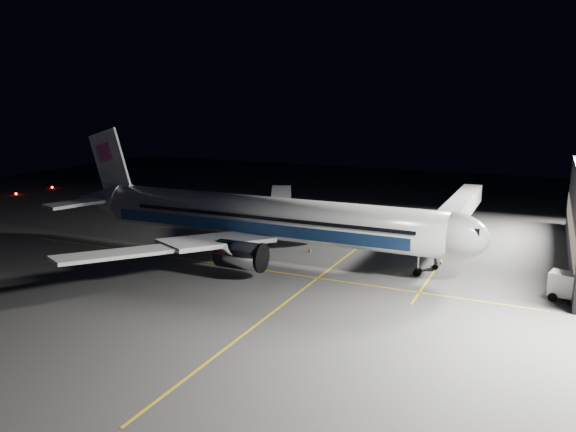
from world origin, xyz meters
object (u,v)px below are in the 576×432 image
(safety_cone_a, at_px, (310,250))
(safety_cone_b, at_px, (254,239))
(airliner, at_px, (258,218))
(baggage_tug, at_px, (247,226))
(safety_cone_c, at_px, (311,239))
(jet_bridge, at_px, (456,212))

(safety_cone_a, distance_m, safety_cone_b, 10.23)
(airliner, xyz_separation_m, baggage_tug, (-8.27, 11.52, -4.41))
(baggage_tug, distance_m, safety_cone_c, 12.08)
(jet_bridge, bearing_deg, safety_cone_b, -157.09)
(baggage_tug, relative_size, safety_cone_c, 4.91)
(airliner, xyz_separation_m, jet_bridge, (23.08, 18.06, -0.58))
(baggage_tug, xyz_separation_m, safety_cone_a, (14.01, -7.25, -0.45))
(jet_bridge, relative_size, baggage_tug, 12.66)
(jet_bridge, height_order, safety_cone_b, jet_bridge)
(safety_cone_b, bearing_deg, baggage_tug, 128.84)
(safety_cone_a, bearing_deg, jet_bridge, 38.51)
(baggage_tug, bearing_deg, safety_cone_c, -27.04)
(airliner, relative_size, baggage_tug, 22.62)
(jet_bridge, relative_size, safety_cone_b, 60.28)
(airliner, height_order, safety_cone_b, airliner)
(airliner, relative_size, safety_cone_c, 111.03)
(safety_cone_b, xyz_separation_m, safety_cone_c, (7.92, 3.32, -0.01))
(jet_bridge, bearing_deg, safety_cone_c, -157.02)
(jet_bridge, xyz_separation_m, safety_cone_b, (-27.31, -11.54, -4.30))
(safety_cone_c, bearing_deg, jet_bridge, 22.98)
(jet_bridge, height_order, safety_cone_a, jet_bridge)
(safety_cone_a, bearing_deg, safety_cone_b, 167.29)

